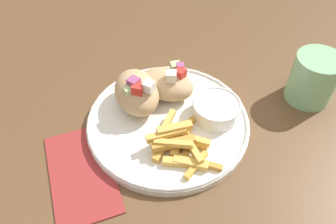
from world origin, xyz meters
name	(u,v)px	position (x,y,z in m)	size (l,w,h in m)	color
table	(193,152)	(0.00, 0.00, 0.67)	(1.40, 1.40, 0.73)	brown
napkin	(82,173)	(-0.03, -0.20, 0.74)	(0.19, 0.13, 0.00)	maroon
plate	(168,121)	(-0.04, -0.03, 0.74)	(0.28, 0.28, 0.02)	white
pita_sandwich_near	(137,92)	(-0.10, -0.06, 0.78)	(0.12, 0.10, 0.08)	tan
pita_sandwich_far	(169,83)	(-0.09, 0.00, 0.77)	(0.12, 0.12, 0.06)	tan
fries_pile	(179,144)	(0.02, -0.05, 0.76)	(0.14, 0.11, 0.04)	gold
sauce_ramekin	(214,107)	(0.00, 0.04, 0.77)	(0.08, 0.08, 0.03)	white
water_glass	(313,80)	(0.05, 0.23, 0.78)	(0.08, 0.08, 0.09)	#8CCC93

